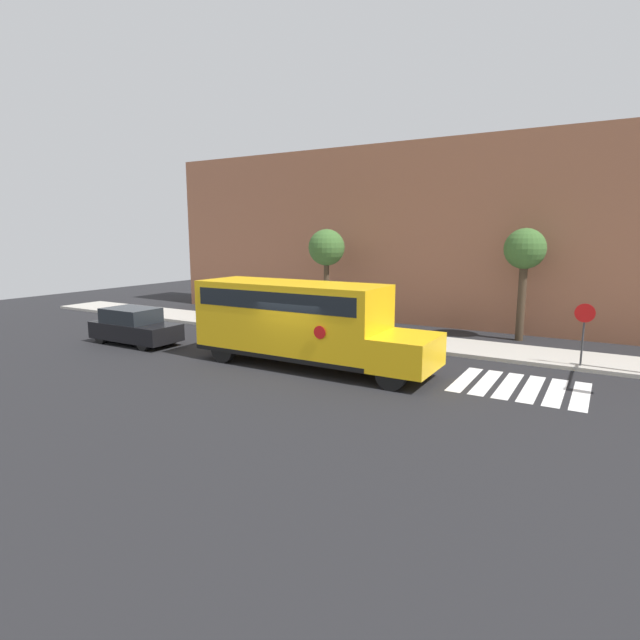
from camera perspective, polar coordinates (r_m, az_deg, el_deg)
The scene contains 9 objects.
ground_plane at distance 18.07m, azimuth -2.66°, elevation -5.82°, with size 60.00×60.00×0.00m, color black.
sidewalk_strip at distance 23.62m, azimuth 5.95°, elevation -1.97°, with size 44.00×3.00×0.15m.
building_backdrop at distance 29.18m, azimuth 11.49°, elevation 9.52°, with size 32.00×4.00×9.67m.
crosswalk_stripes at distance 17.43m, azimuth 21.88°, elevation -7.11°, with size 4.00×3.20×0.01m.
school_bus at distance 18.42m, azimuth -2.34°, elevation 0.10°, with size 9.13×2.57×3.10m.
parked_car at distance 23.81m, azimuth -20.45°, elevation -0.70°, with size 4.20×1.80×1.61m.
stop_sign at distance 20.21m, azimuth 27.92°, elevation -0.65°, with size 0.68×0.10×2.43m.
tree_near_sidewalk at distance 24.47m, azimuth 22.36°, elevation 7.16°, with size 1.84×1.84×5.14m.
tree_far_sidewalk at distance 27.00m, azimuth 0.76°, elevation 8.10°, with size 1.95×1.95×5.14m.
Camera 1 is at (9.51, -14.59, 4.84)m, focal length 28.00 mm.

